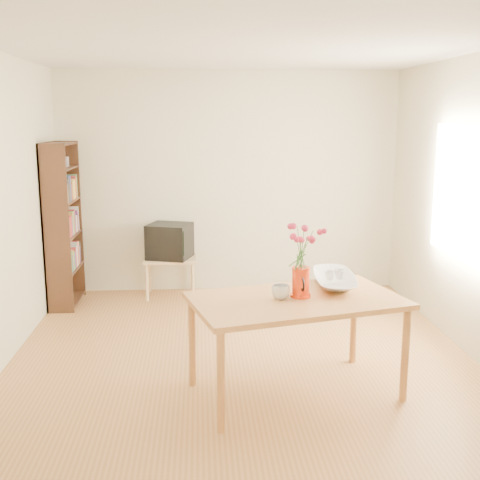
{
  "coord_description": "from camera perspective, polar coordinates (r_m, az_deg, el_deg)",
  "views": [
    {
      "loc": [
        -0.35,
        -4.86,
        2.05
      ],
      "look_at": [
        0.0,
        0.3,
        1.0
      ],
      "focal_mm": 45.0,
      "sensor_mm": 36.0,
      "label": 1
    }
  ],
  "objects": [
    {
      "name": "bowl",
      "position": [
        4.8,
        9.0,
        -1.58
      ],
      "size": [
        0.53,
        0.53,
        0.46
      ],
      "primitive_type": "imported",
      "rotation": [
        0.0,
        0.0,
        -0.09
      ],
      "color": "white",
      "rests_on": "table"
    },
    {
      "name": "tv_stand",
      "position": [
        7.04,
        -6.63,
        -2.26
      ],
      "size": [
        0.6,
        0.45,
        0.46
      ],
      "color": "tan",
      "rests_on": "ground"
    },
    {
      "name": "flowers",
      "position": [
        4.4,
        5.86,
        -0.4
      ],
      "size": [
        0.26,
        0.26,
        0.37
      ],
      "primitive_type": null,
      "color": "#DC335C",
      "rests_on": "pitcher"
    },
    {
      "name": "mug",
      "position": [
        4.43,
        3.87,
        -4.94
      ],
      "size": [
        0.19,
        0.19,
        0.1
      ],
      "primitive_type": "imported",
      "rotation": [
        0.0,
        0.0,
        4.07
      ],
      "color": "white",
      "rests_on": "table"
    },
    {
      "name": "bookshelf",
      "position": [
        6.89,
        -16.38,
        0.89
      ],
      "size": [
        0.28,
        0.7,
        1.8
      ],
      "color": "black",
      "rests_on": "ground"
    },
    {
      "name": "teacup_b",
      "position": [
        4.84,
        9.45,
        -2.02
      ],
      "size": [
        0.08,
        0.08,
        0.07
      ],
      "primitive_type": "imported",
      "rotation": [
        0.0,
        0.0,
        1.48
      ],
      "color": "white",
      "rests_on": "bowl"
    },
    {
      "name": "table",
      "position": [
        4.49,
        5.38,
        -6.39
      ],
      "size": [
        1.7,
        1.24,
        0.75
      ],
      "rotation": [
        0.0,
        0.0,
        0.26
      ],
      "color": "#B2743D",
      "rests_on": "ground"
    },
    {
      "name": "room",
      "position": [
        4.94,
        0.57,
        2.75
      ],
      "size": [
        4.5,
        4.5,
        4.5
      ],
      "color": "#9E6A38",
      "rests_on": "ground"
    },
    {
      "name": "teacup_a",
      "position": [
        4.8,
        8.52,
        -2.13
      ],
      "size": [
        0.08,
        0.08,
        0.06
      ],
      "primitive_type": "imported",
      "rotation": [
        0.0,
        0.0,
        0.31
      ],
      "color": "white",
      "rests_on": "bowl"
    },
    {
      "name": "television",
      "position": [
        6.99,
        -6.68,
        -0.03
      ],
      "size": [
        0.56,
        0.54,
        0.4
      ],
      "rotation": [
        0.0,
        0.0,
        -0.3
      ],
      "color": "black",
      "rests_on": "tv_stand"
    },
    {
      "name": "pitcher",
      "position": [
        4.47,
        5.78,
        -4.11
      ],
      "size": [
        0.15,
        0.22,
        0.23
      ],
      "rotation": [
        0.0,
        0.0,
        0.0
      ],
      "color": "red",
      "rests_on": "table"
    }
  ]
}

